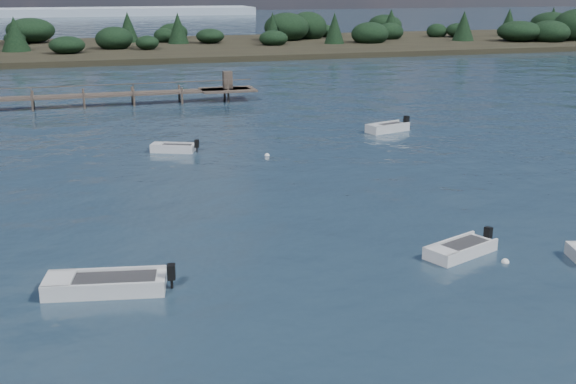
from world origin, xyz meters
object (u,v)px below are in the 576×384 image
object	(u,v)px
dinghy_mid_grey	(106,287)
tender_far_white	(173,149)
dinghy_extra_a	(460,251)
tender_far_grey_b	(387,129)

from	to	relation	value
dinghy_mid_grey	tender_far_white	world-z (taller)	dinghy_mid_grey
tender_far_white	dinghy_extra_a	world-z (taller)	tender_far_white
tender_far_grey_b	dinghy_extra_a	size ratio (longest dim) A/B	1.05
tender_far_grey_b	dinghy_mid_grey	world-z (taller)	tender_far_grey_b
tender_far_grey_b	dinghy_mid_grey	distance (m)	31.78
dinghy_mid_grey	dinghy_extra_a	distance (m)	14.02
tender_far_white	dinghy_extra_a	bearing A→B (deg)	-68.37
tender_far_grey_b	dinghy_mid_grey	size ratio (longest dim) A/B	0.79
tender_far_grey_b	dinghy_mid_grey	bearing A→B (deg)	-132.52
tender_far_grey_b	dinghy_extra_a	world-z (taller)	tender_far_grey_b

